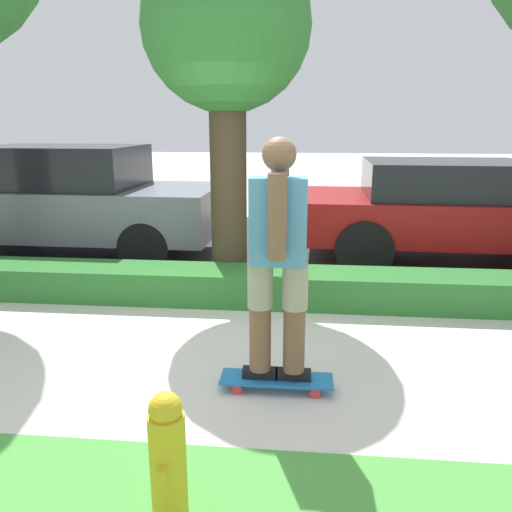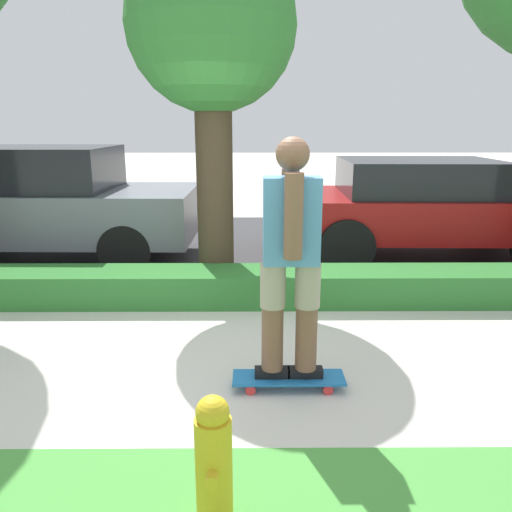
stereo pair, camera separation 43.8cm
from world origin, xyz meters
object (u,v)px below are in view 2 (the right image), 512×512
object	(u,v)px
fire_hydrant	(214,463)
skater_person	(291,256)
skateboard	(289,379)
tree_mid	(212,36)
parked_car_front	(42,203)
parked_car_middle	(423,206)

from	to	relation	value
fire_hydrant	skater_person	bearing A→B (deg)	70.97
skateboard	skater_person	world-z (taller)	skater_person
tree_mid	fire_hydrant	world-z (taller)	tree_mid
tree_mid	parked_car_front	distance (m)	3.49
skater_person	tree_mid	bearing A→B (deg)	106.53
skater_person	fire_hydrant	bearing A→B (deg)	-109.03
skater_person	parked_car_front	xyz separation A→B (m)	(-3.25, 3.67, -0.19)
parked_car_middle	fire_hydrant	distance (m)	5.74
tree_mid	fire_hydrant	size ratio (longest dim) A/B	5.41
skateboard	parked_car_middle	bearing A→B (deg)	59.77
skateboard	fire_hydrant	world-z (taller)	fire_hydrant
skateboard	fire_hydrant	size ratio (longest dim) A/B	1.18
skateboard	parked_car_middle	xyz separation A→B (m)	(2.19, 3.76, 0.70)
parked_car_middle	fire_hydrant	bearing A→B (deg)	-115.84
skater_person	parked_car_front	world-z (taller)	skater_person
skateboard	parked_car_middle	world-z (taller)	parked_car_middle
tree_mid	fire_hydrant	bearing A→B (deg)	-86.19
parked_car_front	fire_hydrant	world-z (taller)	parked_car_front
fire_hydrant	parked_car_middle	bearing A→B (deg)	62.48
skater_person	skateboard	bearing A→B (deg)	180.00
skateboard	fire_hydrant	xyz separation A→B (m)	(-0.46, -1.32, 0.28)
skateboard	parked_car_front	world-z (taller)	parked_car_front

